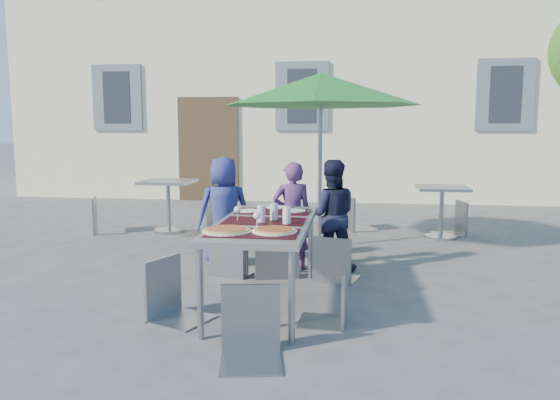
# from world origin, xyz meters

# --- Properties ---
(ground) EXTENTS (90.00, 90.00, 0.00)m
(ground) POSITION_xyz_m (0.00, 0.00, 0.00)
(ground) COLOR #4C4D4F
(ground) RESTS_ON ground
(building) EXTENTS (13.60, 8.20, 11.10)m
(building) POSITION_xyz_m (-0.00, 11.50, 4.85)
(building) COLOR beige
(building) RESTS_ON ground
(dining_table) EXTENTS (0.80, 1.85, 0.76)m
(dining_table) POSITION_xyz_m (0.32, 0.76, 0.70)
(dining_table) COLOR #45454A
(dining_table) RESTS_ON ground
(pizza_near_left) EXTENTS (0.39, 0.39, 0.03)m
(pizza_near_left) POSITION_xyz_m (0.11, 0.23, 0.77)
(pizza_near_left) COLOR white
(pizza_near_left) RESTS_ON dining_table
(pizza_near_right) EXTENTS (0.36, 0.36, 0.03)m
(pizza_near_right) POSITION_xyz_m (0.48, 0.26, 0.77)
(pizza_near_right) COLOR white
(pizza_near_right) RESTS_ON dining_table
(glassware) EXTENTS (0.52, 0.43, 0.15)m
(glassware) POSITION_xyz_m (0.36, 0.70, 0.83)
(glassware) COLOR silver
(glassware) RESTS_ON dining_table
(place_settings) EXTENTS (0.70, 0.50, 0.01)m
(place_settings) POSITION_xyz_m (0.31, 1.39, 0.76)
(place_settings) COLOR white
(place_settings) RESTS_ON dining_table
(child_0) EXTENTS (0.71, 0.60, 1.24)m
(child_0) POSITION_xyz_m (-0.37, 2.10, 0.62)
(child_0) COLOR navy
(child_0) RESTS_ON ground
(child_1) EXTENTS (0.49, 0.39, 1.20)m
(child_1) POSITION_xyz_m (0.42, 2.01, 0.60)
(child_1) COLOR #5B3369
(child_1) RESTS_ON ground
(child_2) EXTENTS (0.63, 0.42, 1.22)m
(child_2) POSITION_xyz_m (0.85, 2.02, 0.61)
(child_2) COLOR #171A33
(child_2) RESTS_ON ground
(chair_0) EXTENTS (0.49, 0.50, 0.91)m
(chair_0) POSITION_xyz_m (-0.19, 1.65, 0.53)
(chair_0) COLOR gray
(chair_0) RESTS_ON ground
(chair_1) EXTENTS (0.55, 0.56, 1.03)m
(chair_1) POSITION_xyz_m (0.29, 1.67, 0.61)
(chair_1) COLOR slate
(chair_1) RESTS_ON ground
(chair_2) EXTENTS (0.49, 0.50, 0.91)m
(chair_2) POSITION_xyz_m (0.91, 1.56, 0.53)
(chair_2) COLOR gray
(chair_2) RESTS_ON ground
(chair_3) EXTENTS (0.55, 0.55, 0.95)m
(chair_3) POSITION_xyz_m (-0.38, 0.31, 0.55)
(chair_3) COLOR #92969E
(chair_3) RESTS_ON ground
(chair_4) EXTENTS (0.40, 0.39, 0.85)m
(chair_4) POSITION_xyz_m (0.94, 0.36, 0.49)
(chair_4) COLOR #8F979A
(chair_4) RESTS_ON ground
(chair_5) EXTENTS (0.48, 0.48, 0.93)m
(chair_5) POSITION_xyz_m (0.41, -0.38, 0.54)
(chair_5) COLOR gray
(chair_5) RESTS_ON ground
(patio_umbrella) EXTENTS (2.54, 2.54, 2.25)m
(patio_umbrella) POSITION_xyz_m (0.65, 3.14, 2.02)
(patio_umbrella) COLOR #A4A6AC
(patio_umbrella) RESTS_ON ground
(cafe_table_0) EXTENTS (0.73, 0.73, 0.78)m
(cafe_table_0) POSITION_xyz_m (-1.65, 3.89, 0.55)
(cafe_table_0) COLOR #A4A6AC
(cafe_table_0) RESTS_ON ground
(bg_chair_l_0) EXTENTS (0.58, 0.58, 1.00)m
(bg_chair_l_0) POSITION_xyz_m (-2.64, 3.74, 0.59)
(bg_chair_l_0) COLOR gray
(bg_chair_l_0) RESTS_ON ground
(bg_chair_r_0) EXTENTS (0.49, 0.49, 0.98)m
(bg_chair_r_0) POSITION_xyz_m (-1.05, 3.75, 0.57)
(bg_chair_r_0) COLOR gray
(bg_chair_r_0) RESTS_ON ground
(cafe_table_1) EXTENTS (0.69, 0.69, 0.74)m
(cafe_table_1) POSITION_xyz_m (2.33, 3.97, 0.50)
(cafe_table_1) COLOR #A4A6AC
(cafe_table_1) RESTS_ON ground
(bg_chair_l_1) EXTENTS (0.58, 0.58, 0.99)m
(bg_chair_l_1) POSITION_xyz_m (1.11, 4.46, 0.58)
(bg_chair_l_1) COLOR gray
(bg_chair_l_1) RESTS_ON ground
(bg_chair_r_1) EXTENTS (0.49, 0.49, 0.93)m
(bg_chair_r_1) POSITION_xyz_m (2.57, 4.29, 0.55)
(bg_chair_r_1) COLOR gray
(bg_chair_r_1) RESTS_ON ground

